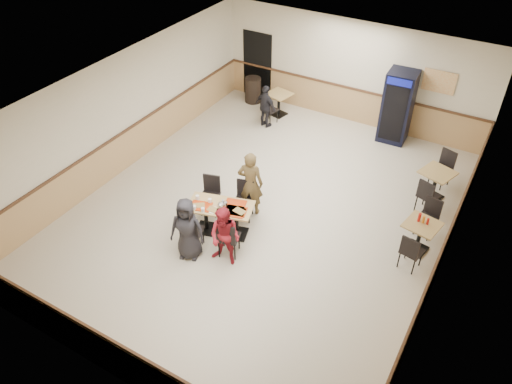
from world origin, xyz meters
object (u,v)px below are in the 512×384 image
Objects in this scene: diner_woman_left at (187,229)px; back_table at (279,101)px; pepsi_cooler at (397,107)px; trash_bin at (253,90)px; diner_man_opposite at (250,183)px; lone_diner at (266,106)px; side_table_near at (420,233)px; main_table at (221,215)px; side_table_far at (436,181)px; diner_woman_right at (225,237)px.

diner_woman_left is 6.39m from back_table.
back_table is (-1.24, 6.27, -0.25)m from diner_woman_left.
trash_bin is (-4.55, -0.04, -0.61)m from pepsi_cooler.
diner_man_opposite is 4.69m from back_table.
lone_diner reaches higher than side_table_near.
side_table_far reaches higher than main_table.
diner_woman_left is 1.84× the size of back_table.
diner_man_opposite reaches higher than side_table_near.
main_table is at bearing 125.72° from diner_woman_right.
side_table_near is 0.39× the size of pepsi_cooler.
pepsi_cooler is at bearing 114.63° from side_table_near.
pepsi_cooler reaches higher than trash_bin.
diner_woman_left is 1.86× the size of side_table_near.
pepsi_cooler is (1.44, 6.43, 0.33)m from diner_woman_right.
pepsi_cooler is (2.01, 5.72, 0.51)m from main_table.
side_table_far is (5.13, -0.94, -0.15)m from lone_diner.
diner_woman_right is at bearing -126.03° from side_table_far.
trash_bin is at bearing 90.01° from diner_woman_left.
main_table is 0.93m from diner_woman_right.
diner_woman_left is at bearing -78.79° from back_table.
main_table is at bearing -65.93° from trash_bin.
diner_woman_left is 0.72× the size of pepsi_cooler.
diner_man_opposite reaches higher than lone_diner.
back_table is at bearing 145.14° from side_table_near.
diner_woman_left reaches higher than side_table_far.
pepsi_cooler is at bearing 54.01° from main_table.
diner_woman_right reaches higher than lone_diner.
diner_man_opposite is 3.78m from side_table_near.
diner_woman_left is 0.90× the size of diner_man_opposite.
trash_bin is at bearing 162.47° from back_table.
lone_diner is at bearing 83.26° from diner_woman_left.
lone_diner is (-2.00, 5.24, -0.04)m from diner_woman_right.
diner_woman_right is at bearing 86.33° from diner_man_opposite.
diner_woman_right is 6.37m from back_table.
back_table is 3.50m from pepsi_cooler.
diner_woman_left reaches higher than diner_woman_right.
main_table reaches higher than back_table.
main_table is at bearing -74.99° from back_table.
diner_woman_right is (0.57, -0.71, 0.19)m from main_table.
main_table is 6.09m from pepsi_cooler.
diner_woman_left is 7.03m from trash_bin.
diner_woman_left is at bearing -70.44° from trash_bin.
side_table_far is at bearing -18.51° from trash_bin.
diner_man_opposite is (0.19, 0.94, 0.31)m from main_table.
diner_woman_left reaches higher than side_table_near.
side_table_near is 1.98m from side_table_far.
diner_woman_left is 1.91m from diner_man_opposite.
trash_bin is at bearing 97.45° from main_table.
diner_woman_right is 0.68× the size of pepsi_cooler.
diner_woman_right reaches higher than side_table_far.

